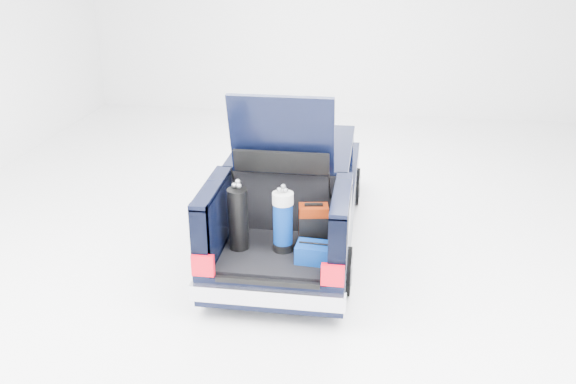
% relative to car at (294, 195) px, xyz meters
% --- Properties ---
extents(ground, '(14.00, 14.00, 0.00)m').
position_rel_car_xyz_m(ground, '(0.00, -0.11, -0.67)').
color(ground, white).
rests_on(ground, ground).
extents(car, '(1.87, 4.65, 2.47)m').
position_rel_car_xyz_m(car, '(0.00, 0.00, 0.00)').
color(car, black).
rests_on(car, ground).
extents(red_suitcase, '(0.39, 0.28, 0.59)m').
position_rel_car_xyz_m(red_suitcase, '(0.43, -1.42, 0.20)').
color(red_suitcase, '#6B1A03').
rests_on(red_suitcase, car).
extents(black_golf_bag, '(0.25, 0.27, 0.89)m').
position_rel_car_xyz_m(black_golf_bag, '(-0.47, -1.57, 0.33)').
color(black_golf_bag, black).
rests_on(black_golf_bag, car).
extents(blue_golf_bag, '(0.30, 0.30, 0.86)m').
position_rel_car_xyz_m(blue_golf_bag, '(0.07, -1.54, 0.32)').
color(blue_golf_bag, black).
rests_on(blue_golf_bag, car).
extents(blue_duffel, '(0.48, 0.33, 0.24)m').
position_rel_car_xyz_m(blue_duffel, '(0.50, -1.77, 0.04)').
color(blue_duffel, navy).
rests_on(blue_duffel, car).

